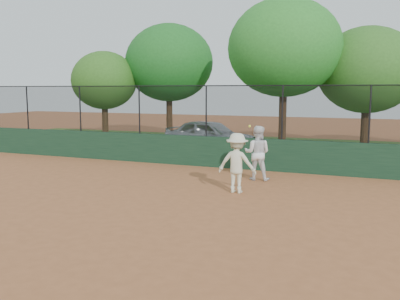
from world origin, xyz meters
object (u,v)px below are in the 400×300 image
at_px(tree_3, 367,70).
at_px(tree_0, 104,81).
at_px(parked_car, 210,135).
at_px(player_second, 257,153).
at_px(tree_1, 169,63).
at_px(tree_2, 284,48).
at_px(player_main, 237,163).

bearing_deg(tree_3, tree_0, -175.23).
xyz_separation_m(parked_car, tree_3, (7.07, 2.33, 3.16)).
bearing_deg(tree_0, player_second, -33.27).
distance_m(parked_car, tree_0, 7.54).
bearing_deg(player_second, parked_car, -61.24).
distance_m(tree_1, tree_2, 7.49).
height_order(parked_car, player_second, player_second).
bearing_deg(player_second, tree_0, -38.28).
distance_m(player_main, tree_3, 11.29).
height_order(parked_car, tree_3, tree_3).
bearing_deg(tree_0, tree_1, 29.61).
relative_size(tree_1, tree_3, 1.13).
distance_m(player_second, player_main, 2.07).
bearing_deg(parked_car, tree_1, 58.37).
xyz_separation_m(player_second, tree_0, (-10.95, 7.18, 2.62)).
xyz_separation_m(player_main, tree_3, (3.10, 10.41, 3.06)).
bearing_deg(tree_1, player_second, -49.39).
bearing_deg(tree_2, tree_1, 162.55).
height_order(parked_car, tree_1, tree_1).
xyz_separation_m(tree_0, tree_3, (14.00, 1.17, 0.40)).
height_order(player_second, tree_2, tree_2).
relative_size(parked_car, tree_2, 0.63).
bearing_deg(parked_car, player_main, -146.51).
height_order(player_second, player_main, player_main).
bearing_deg(tree_0, parked_car, -9.54).
xyz_separation_m(tree_2, tree_3, (3.64, 1.58, -1.03)).
height_order(player_main, tree_0, tree_0).
relative_size(parked_car, tree_3, 0.77).
relative_size(player_second, player_main, 0.90).
xyz_separation_m(parked_car, player_main, (3.97, -8.08, 0.10)).
bearing_deg(tree_1, tree_3, -3.51).
bearing_deg(tree_1, tree_2, -17.45).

